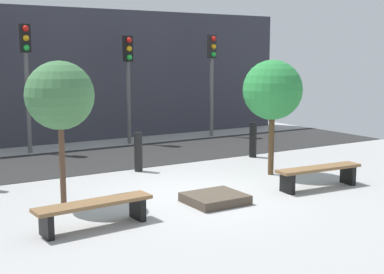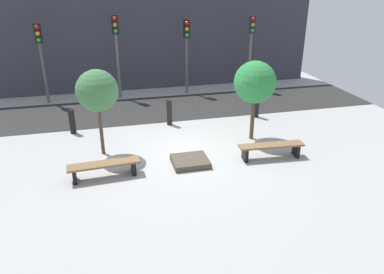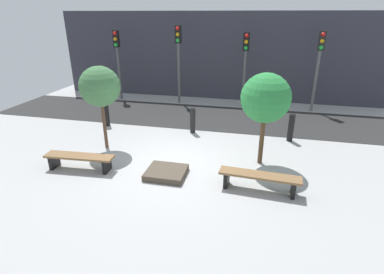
{
  "view_description": "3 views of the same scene",
  "coord_description": "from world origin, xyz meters",
  "px_view_note": "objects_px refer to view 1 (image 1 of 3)",
  "views": [
    {
      "loc": [
        -5.46,
        -8.71,
        2.74
      ],
      "look_at": [
        -0.13,
        -0.05,
        1.18
      ],
      "focal_mm": 50.0,
      "sensor_mm": 36.0,
      "label": 1
    },
    {
      "loc": [
        -2.29,
        -10.2,
        5.13
      ],
      "look_at": [
        0.12,
        -0.4,
        0.74
      ],
      "focal_mm": 35.0,
      "sensor_mm": 36.0,
      "label": 2
    },
    {
      "loc": [
        2.27,
        -7.47,
        4.09
      ],
      "look_at": [
        0.57,
        -0.01,
        0.93
      ],
      "focal_mm": 28.0,
      "sensor_mm": 36.0,
      "label": 3
    }
  ],
  "objects_px": {
    "planter_bed": "(215,198)",
    "traffic_light_mid_east": "(128,69)",
    "tree_behind_right_bench": "(272,90)",
    "bollard_center": "(253,140)",
    "traffic_light_east": "(212,66)",
    "tree_behind_left_bench": "(60,96)",
    "bench_right": "(319,173)",
    "bollard_left": "(138,152)",
    "bench_left": "(94,208)",
    "traffic_light_mid_west": "(26,65)"
  },
  "relations": [
    {
      "from": "tree_behind_left_bench",
      "to": "bollard_left",
      "type": "xyz_separation_m",
      "value": [
        2.47,
        1.92,
        -1.55
      ]
    },
    {
      "from": "bench_left",
      "to": "traffic_light_east",
      "type": "distance_m",
      "value": 10.38
    },
    {
      "from": "bench_left",
      "to": "planter_bed",
      "type": "bearing_deg",
      "value": 0.79
    },
    {
      "from": "bollard_center",
      "to": "traffic_light_east",
      "type": "xyz_separation_m",
      "value": [
        1.2,
        3.82,
        1.9
      ]
    },
    {
      "from": "planter_bed",
      "to": "tree_behind_right_bench",
      "type": "bearing_deg",
      "value": 28.49
    },
    {
      "from": "bench_right",
      "to": "tree_behind_left_bench",
      "type": "height_order",
      "value": "tree_behind_left_bench"
    },
    {
      "from": "bollard_left",
      "to": "traffic_light_east",
      "type": "relative_size",
      "value": 0.27
    },
    {
      "from": "traffic_light_mid_west",
      "to": "traffic_light_east",
      "type": "bearing_deg",
      "value": -0.0
    },
    {
      "from": "bench_right",
      "to": "traffic_light_mid_east",
      "type": "relative_size",
      "value": 0.6
    },
    {
      "from": "tree_behind_left_bench",
      "to": "traffic_light_east",
      "type": "relative_size",
      "value": 0.77
    },
    {
      "from": "traffic_light_east",
      "to": "tree_behind_right_bench",
      "type": "bearing_deg",
      "value": -110.77
    },
    {
      "from": "tree_behind_right_bench",
      "to": "traffic_light_east",
      "type": "xyz_separation_m",
      "value": [
        2.18,
        5.74,
        0.42
      ]
    },
    {
      "from": "bollard_left",
      "to": "traffic_light_mid_east",
      "type": "distance_m",
      "value": 4.51
    },
    {
      "from": "traffic_light_east",
      "to": "traffic_light_mid_west",
      "type": "bearing_deg",
      "value": 180.0
    },
    {
      "from": "tree_behind_left_bench",
      "to": "planter_bed",
      "type": "bearing_deg",
      "value": -28.49
    },
    {
      "from": "bench_left",
      "to": "traffic_light_mid_east",
      "type": "distance_m",
      "value": 8.55
    },
    {
      "from": "planter_bed",
      "to": "traffic_light_mid_east",
      "type": "bearing_deg",
      "value": 77.66
    },
    {
      "from": "planter_bed",
      "to": "tree_behind_left_bench",
      "type": "relative_size",
      "value": 0.4
    },
    {
      "from": "planter_bed",
      "to": "tree_behind_left_bench",
      "type": "bearing_deg",
      "value": 151.51
    },
    {
      "from": "planter_bed",
      "to": "tree_behind_left_bench",
      "type": "distance_m",
      "value": 3.41
    },
    {
      "from": "bollard_center",
      "to": "bench_right",
      "type": "bearing_deg",
      "value": -105.8
    },
    {
      "from": "planter_bed",
      "to": "traffic_light_mid_east",
      "type": "distance_m",
      "value": 7.58
    },
    {
      "from": "traffic_light_mid_west",
      "to": "bench_right",
      "type": "bearing_deg",
      "value": -61.12
    },
    {
      "from": "bollard_center",
      "to": "traffic_light_east",
      "type": "distance_m",
      "value": 4.43
    },
    {
      "from": "traffic_light_mid_east",
      "to": "traffic_light_east",
      "type": "relative_size",
      "value": 0.97
    },
    {
      "from": "bollard_left",
      "to": "traffic_light_east",
      "type": "height_order",
      "value": "traffic_light_east"
    },
    {
      "from": "traffic_light_mid_west",
      "to": "bollard_center",
      "type": "bearing_deg",
      "value": -37.39
    },
    {
      "from": "tree_behind_left_bench",
      "to": "traffic_light_east",
      "type": "distance_m",
      "value": 9.14
    },
    {
      "from": "planter_bed",
      "to": "tree_behind_right_bench",
      "type": "xyz_separation_m",
      "value": [
        2.47,
        1.34,
        1.87
      ]
    },
    {
      "from": "bollard_center",
      "to": "traffic_light_mid_east",
      "type": "bearing_deg",
      "value": 116.45
    },
    {
      "from": "tree_behind_right_bench",
      "to": "bollard_center",
      "type": "bearing_deg",
      "value": 63.01
    },
    {
      "from": "bollard_center",
      "to": "planter_bed",
      "type": "bearing_deg",
      "value": -136.58
    },
    {
      "from": "bench_right",
      "to": "tree_behind_right_bench",
      "type": "distance_m",
      "value": 2.23
    },
    {
      "from": "bench_right",
      "to": "bollard_left",
      "type": "bearing_deg",
      "value": 129.32
    },
    {
      "from": "tree_behind_right_bench",
      "to": "bollard_left",
      "type": "bearing_deg",
      "value": 142.07
    },
    {
      "from": "bench_right",
      "to": "planter_bed",
      "type": "height_order",
      "value": "bench_right"
    },
    {
      "from": "bench_left",
      "to": "traffic_light_east",
      "type": "xyz_separation_m",
      "value": [
        7.11,
        7.28,
        2.05
      ]
    },
    {
      "from": "tree_behind_right_bench",
      "to": "traffic_light_mid_east",
      "type": "distance_m",
      "value": 5.82
    },
    {
      "from": "bench_right",
      "to": "traffic_light_east",
      "type": "relative_size",
      "value": 0.59
    },
    {
      "from": "bench_left",
      "to": "tree_behind_left_bench",
      "type": "bearing_deg",
      "value": 86.16
    },
    {
      "from": "bench_left",
      "to": "tree_behind_left_bench",
      "type": "height_order",
      "value": "tree_behind_left_bench"
    },
    {
      "from": "bench_right",
      "to": "traffic_light_mid_west",
      "type": "bearing_deg",
      "value": 122.73
    },
    {
      "from": "tree_behind_left_bench",
      "to": "traffic_light_east",
      "type": "height_order",
      "value": "traffic_light_east"
    },
    {
      "from": "planter_bed",
      "to": "traffic_light_east",
      "type": "height_order",
      "value": "traffic_light_east"
    },
    {
      "from": "bollard_left",
      "to": "traffic_light_mid_west",
      "type": "relative_size",
      "value": 0.26
    },
    {
      "from": "planter_bed",
      "to": "bench_right",
      "type": "bearing_deg",
      "value": -4.63
    },
    {
      "from": "bench_left",
      "to": "traffic_light_mid_east",
      "type": "bearing_deg",
      "value": 57.27
    },
    {
      "from": "tree_behind_left_bench",
      "to": "bollard_left",
      "type": "distance_m",
      "value": 3.49
    },
    {
      "from": "bollard_left",
      "to": "tree_behind_left_bench",
      "type": "bearing_deg",
      "value": -142.07
    },
    {
      "from": "bollard_center",
      "to": "traffic_light_mid_east",
      "type": "relative_size",
      "value": 0.29
    }
  ]
}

